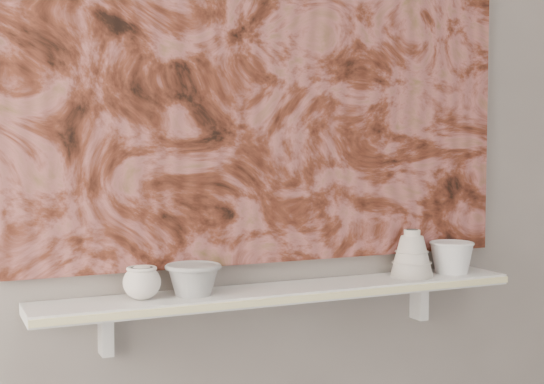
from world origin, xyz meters
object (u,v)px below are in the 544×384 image
bowl_white (452,257)px  cup_cream (142,282)px  shelf (287,292)px  painting (275,68)px  bowl_grey (193,279)px  bell_vessel (412,253)px

bowl_white → cup_cream: bearing=180.0°
shelf → cup_cream: cup_cream is taller
painting → bowl_white: 0.80m
bowl_grey → bell_vessel: size_ratio=1.05×
painting → bowl_grey: painting is taller
painting → bowl_grey: (-0.27, -0.08, -0.57)m
painting → bowl_grey: size_ratio=10.09×
shelf → bell_vessel: bell_vessel is taller
bowl_grey → bell_vessel: (0.69, 0.00, 0.03)m
bowl_grey → cup_cream: 0.14m
painting → bowl_grey: bearing=-163.6°
bell_vessel → bowl_white: size_ratio=1.04×
bell_vessel → bowl_grey: bearing=180.0°
shelf → bell_vessel: bearing=0.0°
bowl_grey → bowl_white: bowl_white is taller
cup_cream → bowl_white: bearing=0.0°
cup_cream → bell_vessel: bell_vessel is taller
shelf → bowl_white: bowl_white is taller
bell_vessel → bowl_white: 0.15m
cup_cream → bell_vessel: bearing=0.0°
bowl_grey → bell_vessel: 0.69m
painting → bell_vessel: 0.69m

